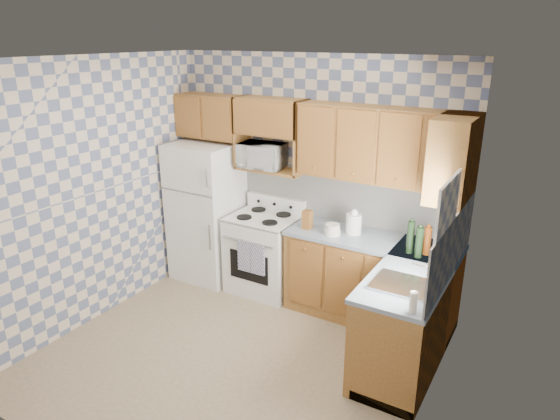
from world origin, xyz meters
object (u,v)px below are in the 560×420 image
object	(u,v)px
microwave	(262,156)
refrigerator	(207,212)
electric_kettle	(354,224)
stove_body	(264,254)

from	to	relation	value
microwave	refrigerator	bearing A→B (deg)	-173.16
refrigerator	microwave	distance (m)	1.04
microwave	electric_kettle	xyz separation A→B (m)	(1.17, -0.09, -0.57)
microwave	electric_kettle	world-z (taller)	microwave
stove_body	electric_kettle	size ratio (longest dim) A/B	4.34
refrigerator	electric_kettle	distance (m)	1.89
refrigerator	stove_body	distance (m)	0.89
stove_body	microwave	distance (m)	1.15
electric_kettle	microwave	bearing A→B (deg)	175.77
electric_kettle	stove_body	bearing A→B (deg)	-177.68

